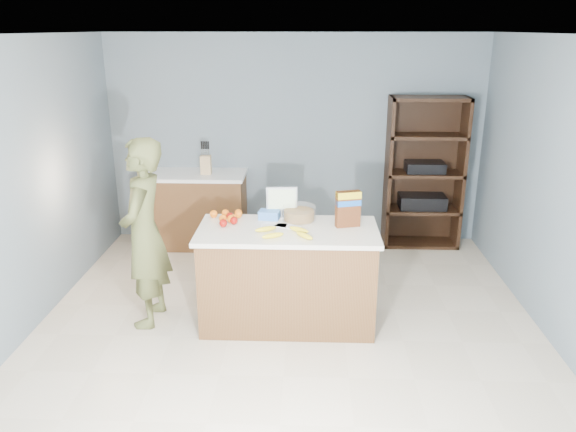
{
  "coord_description": "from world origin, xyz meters",
  "views": [
    {
      "loc": [
        0.17,
        -4.24,
        2.55
      ],
      "look_at": [
        0.0,
        0.35,
        1.0
      ],
      "focal_mm": 35.0,
      "sensor_mm": 36.0,
      "label": 1
    }
  ],
  "objects_px": {
    "cereal_box": "(348,206)",
    "tv": "(282,200)",
    "shelving_unit": "(423,175)",
    "person": "(144,234)",
    "counter_peninsula": "(288,280)"
  },
  "relations": [
    {
      "from": "shelving_unit",
      "to": "person",
      "type": "bearing_deg",
      "value": -143.7
    },
    {
      "from": "tv",
      "to": "cereal_box",
      "type": "xyz_separation_m",
      "value": [
        0.58,
        -0.24,
        0.03
      ]
    },
    {
      "from": "shelving_unit",
      "to": "tv",
      "type": "relative_size",
      "value": 6.38
    },
    {
      "from": "counter_peninsula",
      "to": "shelving_unit",
      "type": "xyz_separation_m",
      "value": [
        1.55,
        2.05,
        0.45
      ]
    },
    {
      "from": "counter_peninsula",
      "to": "shelving_unit",
      "type": "height_order",
      "value": "shelving_unit"
    },
    {
      "from": "shelving_unit",
      "to": "tv",
      "type": "bearing_deg",
      "value": -133.23
    },
    {
      "from": "cereal_box",
      "to": "tv",
      "type": "bearing_deg",
      "value": 157.4
    },
    {
      "from": "counter_peninsula",
      "to": "shelving_unit",
      "type": "relative_size",
      "value": 0.87
    },
    {
      "from": "tv",
      "to": "shelving_unit",
      "type": "bearing_deg",
      "value": 46.77
    },
    {
      "from": "counter_peninsula",
      "to": "shelving_unit",
      "type": "distance_m",
      "value": 2.61
    },
    {
      "from": "cereal_box",
      "to": "shelving_unit",
      "type": "bearing_deg",
      "value": 62.27
    },
    {
      "from": "shelving_unit",
      "to": "cereal_box",
      "type": "distance_m",
      "value": 2.23
    },
    {
      "from": "cereal_box",
      "to": "person",
      "type": "bearing_deg",
      "value": -176.94
    },
    {
      "from": "tv",
      "to": "cereal_box",
      "type": "bearing_deg",
      "value": -22.6
    },
    {
      "from": "counter_peninsula",
      "to": "person",
      "type": "bearing_deg",
      "value": -179.55
    }
  ]
}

